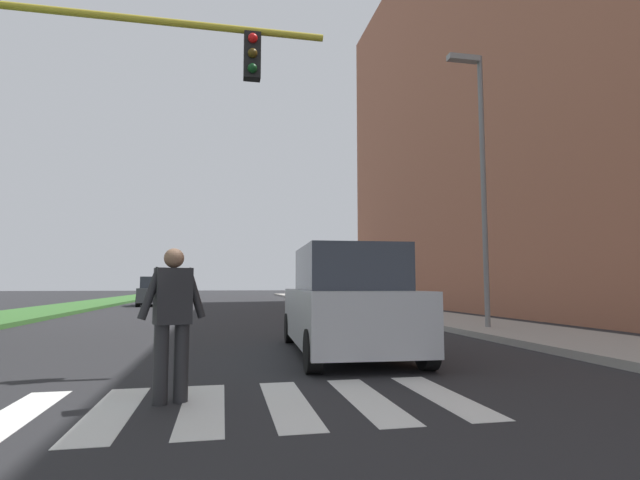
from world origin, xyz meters
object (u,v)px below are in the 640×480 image
object	(u,v)px
suv_crossing	(346,303)
sedan_midblock	(156,292)
pedestrian_performer	(172,317)
street_lamp_right	(480,163)

from	to	relation	value
suv_crossing	sedan_midblock	xyz separation A→B (m)	(-6.21, 21.54, -0.14)
suv_crossing	sedan_midblock	distance (m)	22.42
pedestrian_performer	suv_crossing	distance (m)	4.19
street_lamp_right	suv_crossing	size ratio (longest dim) A/B	1.60
pedestrian_performer	suv_crossing	xyz separation A→B (m)	(2.79, 3.13, -0.00)
street_lamp_right	pedestrian_performer	distance (m)	10.32
street_lamp_right	suv_crossing	bearing A→B (deg)	-146.27
suv_crossing	sedan_midblock	world-z (taller)	suv_crossing
suv_crossing	sedan_midblock	bearing A→B (deg)	106.07
street_lamp_right	sedan_midblock	world-z (taller)	street_lamp_right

